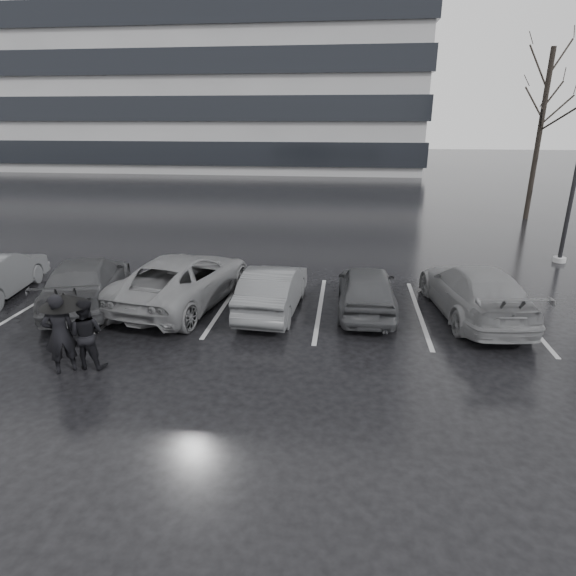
% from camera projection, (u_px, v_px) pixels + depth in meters
% --- Properties ---
extents(ground, '(160.00, 160.00, 0.00)m').
position_uv_depth(ground, '(289.00, 345.00, 11.67)').
color(ground, black).
rests_on(ground, ground).
extents(office_building, '(61.00, 26.00, 29.00)m').
position_uv_depth(office_building, '(147.00, 32.00, 54.30)').
color(office_building, '#939396').
rests_on(office_building, ground).
extents(car_main, '(1.61, 3.94, 1.34)m').
position_uv_depth(car_main, '(367.00, 289.00, 13.50)').
color(car_main, black).
rests_on(car_main, ground).
extents(car_west_a, '(1.61, 4.05, 1.31)m').
position_uv_depth(car_west_a, '(273.00, 289.00, 13.52)').
color(car_west_a, '#303032').
rests_on(car_west_a, ground).
extents(car_west_b, '(3.36, 5.68, 1.48)m').
position_uv_depth(car_west_b, '(183.00, 279.00, 14.07)').
color(car_west_b, '#4D4D50').
rests_on(car_west_b, ground).
extents(car_west_c, '(3.34, 5.21, 1.41)m').
position_uv_depth(car_west_c, '(87.00, 282.00, 13.94)').
color(car_west_c, black).
rests_on(car_west_c, ground).
extents(car_east, '(2.59, 5.12, 1.42)m').
position_uv_depth(car_east, '(474.00, 291.00, 13.19)').
color(car_east, '#4D4D50').
rests_on(car_east, ground).
extents(pedestrian_left, '(0.78, 0.74, 1.78)m').
position_uv_depth(pedestrian_left, '(60.00, 334.00, 10.16)').
color(pedestrian_left, black).
rests_on(pedestrian_left, ground).
extents(pedestrian_right, '(0.77, 0.60, 1.58)m').
position_uv_depth(pedestrian_right, '(86.00, 334.00, 10.38)').
color(pedestrian_right, black).
rests_on(pedestrian_right, ground).
extents(umbrella, '(1.01, 1.01, 1.72)m').
position_uv_depth(umbrella, '(64.00, 300.00, 10.16)').
color(umbrella, black).
rests_on(umbrella, ground).
extents(stall_stripes, '(19.72, 5.00, 0.00)m').
position_uv_depth(stall_stripes, '(272.00, 305.00, 14.10)').
color(stall_stripes, '#9D9D9F').
rests_on(stall_stripes, ground).
extents(tree_north, '(0.26, 0.26, 8.50)m').
position_uv_depth(tree_north, '(539.00, 137.00, 24.90)').
color(tree_north, black).
rests_on(tree_north, ground).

